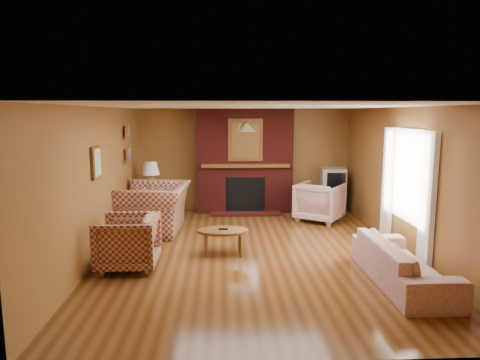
{
  "coord_description": "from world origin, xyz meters",
  "views": [
    {
      "loc": [
        -0.55,
        -6.9,
        2.3
      ],
      "look_at": [
        -0.22,
        0.6,
        1.12
      ],
      "focal_mm": 32.0,
      "sensor_mm": 36.0,
      "label": 1
    }
  ],
  "objects_px": {
    "plaid_loveseat": "(155,208)",
    "floral_armchair": "(320,202)",
    "side_table": "(152,205)",
    "coffee_table": "(223,233)",
    "fireplace": "(245,162)",
    "crt_tv": "(333,179)",
    "table_lamp": "(151,175)",
    "floral_sofa": "(403,263)",
    "tv_stand": "(332,201)",
    "plaid_armchair": "(128,242)"
  },
  "relations": [
    {
      "from": "plaid_loveseat",
      "to": "plaid_armchair",
      "type": "xyz_separation_m",
      "value": [
        -0.1,
        -2.01,
        -0.07
      ]
    },
    {
      "from": "table_lamp",
      "to": "crt_tv",
      "type": "xyz_separation_m",
      "value": [
        4.15,
        0.34,
        -0.16
      ]
    },
    {
      "from": "floral_sofa",
      "to": "floral_armchair",
      "type": "xyz_separation_m",
      "value": [
        -0.34,
        3.46,
        0.12
      ]
    },
    {
      "from": "plaid_loveseat",
      "to": "plaid_armchair",
      "type": "relative_size",
      "value": 1.63
    },
    {
      "from": "floral_sofa",
      "to": "tv_stand",
      "type": "bearing_deg",
      "value": -2.18
    },
    {
      "from": "table_lamp",
      "to": "plaid_loveseat",
      "type": "bearing_deg",
      "value": -77.7
    },
    {
      "from": "side_table",
      "to": "floral_armchair",
      "type": "bearing_deg",
      "value": -6.88
    },
    {
      "from": "plaid_armchair",
      "to": "floral_sofa",
      "type": "xyz_separation_m",
      "value": [
        3.85,
        -0.75,
        -0.11
      ]
    },
    {
      "from": "plaid_loveseat",
      "to": "floral_sofa",
      "type": "distance_m",
      "value": 4.66
    },
    {
      "from": "fireplace",
      "to": "side_table",
      "type": "distance_m",
      "value": 2.34
    },
    {
      "from": "floral_armchair",
      "to": "coffee_table",
      "type": "bearing_deg",
      "value": 80.56
    },
    {
      "from": "plaid_armchair",
      "to": "crt_tv",
      "type": "bearing_deg",
      "value": 131.1
    },
    {
      "from": "floral_sofa",
      "to": "tv_stand",
      "type": "relative_size",
      "value": 3.71
    },
    {
      "from": "floral_sofa",
      "to": "floral_armchair",
      "type": "height_order",
      "value": "floral_armchair"
    },
    {
      "from": "fireplace",
      "to": "floral_armchair",
      "type": "relative_size",
      "value": 2.64
    },
    {
      "from": "crt_tv",
      "to": "floral_sofa",
      "type": "bearing_deg",
      "value": -92.02
    },
    {
      "from": "floral_armchair",
      "to": "crt_tv",
      "type": "relative_size",
      "value": 1.53
    },
    {
      "from": "table_lamp",
      "to": "side_table",
      "type": "bearing_deg",
      "value": 180.0
    },
    {
      "from": "floral_sofa",
      "to": "side_table",
      "type": "bearing_deg",
      "value": 45.52
    },
    {
      "from": "floral_armchair",
      "to": "coffee_table",
      "type": "xyz_separation_m",
      "value": [
        -2.09,
        -2.13,
        -0.05
      ]
    },
    {
      "from": "fireplace",
      "to": "plaid_loveseat",
      "type": "xyz_separation_m",
      "value": [
        -1.85,
        -1.68,
        -0.71
      ]
    },
    {
      "from": "fireplace",
      "to": "crt_tv",
      "type": "relative_size",
      "value": 4.02
    },
    {
      "from": "plaid_armchair",
      "to": "tv_stand",
      "type": "distance_m",
      "value": 5.32
    },
    {
      "from": "fireplace",
      "to": "crt_tv",
      "type": "xyz_separation_m",
      "value": [
        2.05,
        -0.19,
        -0.39
      ]
    },
    {
      "from": "fireplace",
      "to": "plaid_loveseat",
      "type": "distance_m",
      "value": 2.6
    },
    {
      "from": "table_lamp",
      "to": "fireplace",
      "type": "bearing_deg",
      "value": 14.29
    },
    {
      "from": "plaid_loveseat",
      "to": "table_lamp",
      "type": "height_order",
      "value": "table_lamp"
    },
    {
      "from": "plaid_armchair",
      "to": "crt_tv",
      "type": "distance_m",
      "value": 5.33
    },
    {
      "from": "fireplace",
      "to": "floral_armchair",
      "type": "bearing_deg",
      "value": -31.99
    },
    {
      "from": "plaid_armchair",
      "to": "fireplace",
      "type": "bearing_deg",
      "value": 152.06
    },
    {
      "from": "plaid_armchair",
      "to": "plaid_loveseat",
      "type": "bearing_deg",
      "value": 177.08
    },
    {
      "from": "plaid_loveseat",
      "to": "floral_sofa",
      "type": "height_order",
      "value": "plaid_loveseat"
    },
    {
      "from": "crt_tv",
      "to": "coffee_table",
      "type": "bearing_deg",
      "value": -131.42
    },
    {
      "from": "fireplace",
      "to": "tv_stand",
      "type": "distance_m",
      "value": 2.25
    },
    {
      "from": "floral_armchair",
      "to": "table_lamp",
      "type": "bearing_deg",
      "value": 28.08
    },
    {
      "from": "plaid_armchair",
      "to": "side_table",
      "type": "xyz_separation_m",
      "value": [
        -0.15,
        3.15,
        -0.11
      ]
    },
    {
      "from": "floral_armchair",
      "to": "crt_tv",
      "type": "distance_m",
      "value": 1.0
    },
    {
      "from": "plaid_armchair",
      "to": "table_lamp",
      "type": "xyz_separation_m",
      "value": [
        -0.15,
        3.15,
        0.55
      ]
    },
    {
      "from": "floral_armchair",
      "to": "fireplace",
      "type": "bearing_deg",
      "value": 2.97
    },
    {
      "from": "side_table",
      "to": "tv_stand",
      "type": "distance_m",
      "value": 4.16
    },
    {
      "from": "side_table",
      "to": "table_lamp",
      "type": "height_order",
      "value": "table_lamp"
    },
    {
      "from": "plaid_armchair",
      "to": "floral_sofa",
      "type": "distance_m",
      "value": 3.92
    },
    {
      "from": "plaid_loveseat",
      "to": "coffee_table",
      "type": "xyz_separation_m",
      "value": [
        1.32,
        -1.43,
        -0.11
      ]
    },
    {
      "from": "floral_sofa",
      "to": "plaid_loveseat",
      "type": "bearing_deg",
      "value": 53.49
    },
    {
      "from": "plaid_loveseat",
      "to": "floral_armchair",
      "type": "height_order",
      "value": "plaid_loveseat"
    },
    {
      "from": "fireplace",
      "to": "plaid_armchair",
      "type": "height_order",
      "value": "fireplace"
    },
    {
      "from": "side_table",
      "to": "fireplace",
      "type": "bearing_deg",
      "value": 14.29
    },
    {
      "from": "floral_sofa",
      "to": "tv_stand",
      "type": "height_order",
      "value": "floral_sofa"
    },
    {
      "from": "floral_armchair",
      "to": "side_table",
      "type": "distance_m",
      "value": 3.69
    },
    {
      "from": "fireplace",
      "to": "table_lamp",
      "type": "bearing_deg",
      "value": -165.71
    }
  ]
}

